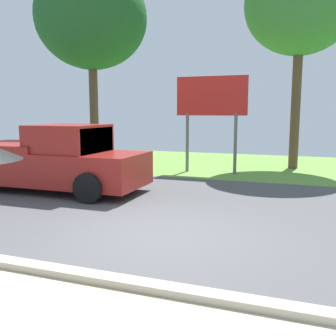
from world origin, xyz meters
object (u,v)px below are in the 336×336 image
pickup_truck (56,160)px  tree_right_mid (91,18)px  tree_center_back (301,4)px  roadside_billboard (211,103)px

pickup_truck → tree_right_mid: (-1.74, 5.10, 5.11)m
tree_center_back → tree_right_mid: (-7.98, -1.71, -0.25)m
roadside_billboard → tree_center_back: 5.14m
pickup_truck → tree_right_mid: size_ratio=0.65×
roadside_billboard → tree_right_mid: tree_right_mid is taller
roadside_billboard → tree_right_mid: bearing=174.9°
tree_right_mid → tree_center_back: bearing=12.1°
pickup_truck → tree_center_back: 10.68m
tree_center_back → tree_right_mid: 8.17m
pickup_truck → roadside_billboard: (3.40, 4.64, 1.68)m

